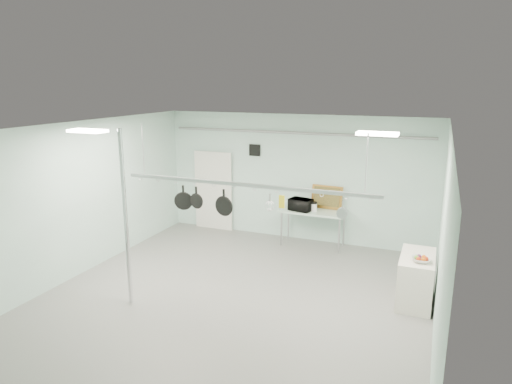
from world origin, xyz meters
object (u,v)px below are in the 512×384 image
at_px(pot_rack, 244,183).
at_px(skillet_left, 183,197).
at_px(coffee_canister, 314,208).
at_px(skillet_mid, 196,197).
at_px(skillet_right, 224,203).
at_px(fruit_bowl, 421,260).
at_px(prep_table, 313,213).
at_px(chrome_pole, 126,219).
at_px(microwave, 301,205).
at_px(side_cabinet, 416,279).

distance_m(pot_rack, skillet_left, 1.30).
xyz_separation_m(coffee_canister, skillet_mid, (-1.41, -3.21, 0.87)).
bearing_deg(skillet_mid, skillet_right, 9.34).
distance_m(fruit_bowl, skillet_left, 4.44).
relative_size(prep_table, skillet_right, 3.15).
bearing_deg(skillet_right, pot_rack, 8.22).
distance_m(chrome_pole, coffee_canister, 4.77).
bearing_deg(skillet_right, fruit_bowl, 21.77).
relative_size(prep_table, pot_rack, 0.33).
relative_size(fruit_bowl, skillet_right, 0.65).
height_order(prep_table, microwave, microwave).
distance_m(chrome_pole, pot_rack, 2.19).
bearing_deg(skillet_left, skillet_mid, -19.94).
relative_size(coffee_canister, skillet_right, 0.40).
bearing_deg(fruit_bowl, pot_rack, -164.71).
relative_size(side_cabinet, microwave, 2.24).
relative_size(side_cabinet, skillet_mid, 2.90).
height_order(fruit_bowl, skillet_left, skillet_left).
bearing_deg(skillet_left, coffee_canister, 42.30).
relative_size(prep_table, skillet_mid, 3.86).
xyz_separation_m(side_cabinet, pot_rack, (-2.95, -1.10, 1.78)).
bearing_deg(side_cabinet, chrome_pole, -157.59).
relative_size(skillet_mid, skillet_right, 0.81).
relative_size(coffee_canister, skillet_left, 0.44).
relative_size(pot_rack, skillet_left, 10.42).
relative_size(side_cabinet, skillet_left, 2.60).
bearing_deg(coffee_canister, skillet_right, -104.74).
bearing_deg(prep_table, skillet_left, -116.56).
relative_size(chrome_pole, coffee_canister, 15.89).
height_order(pot_rack, skillet_mid, pot_rack).
distance_m(chrome_pole, skillet_left, 1.14).
distance_m(microwave, fruit_bowl, 3.73).
relative_size(prep_table, microwave, 2.98).
bearing_deg(microwave, skillet_left, 79.45).
distance_m(skillet_left, skillet_right, 0.85).
height_order(pot_rack, skillet_right, pot_rack).
xyz_separation_m(pot_rack, skillet_right, (-0.40, 0.00, -0.40)).
xyz_separation_m(side_cabinet, skillet_right, (-3.35, -1.10, 1.38)).
distance_m(coffee_canister, fruit_bowl, 3.51).
height_order(chrome_pole, skillet_mid, chrome_pole).
xyz_separation_m(prep_table, microwave, (-0.28, -0.12, 0.22)).
xyz_separation_m(chrome_pole, skillet_mid, (0.93, 0.90, 0.28)).
bearing_deg(skillet_mid, microwave, 80.46).
height_order(microwave, skillet_mid, skillet_mid).
xyz_separation_m(coffee_canister, skillet_right, (-0.85, -3.21, 0.83)).
bearing_deg(side_cabinet, microwave, 143.76).
distance_m(prep_table, coffee_canister, 0.20).
distance_m(chrome_pole, skillet_right, 1.76).
distance_m(prep_table, microwave, 0.38).
xyz_separation_m(chrome_pole, skillet_left, (0.65, 0.90, 0.25)).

